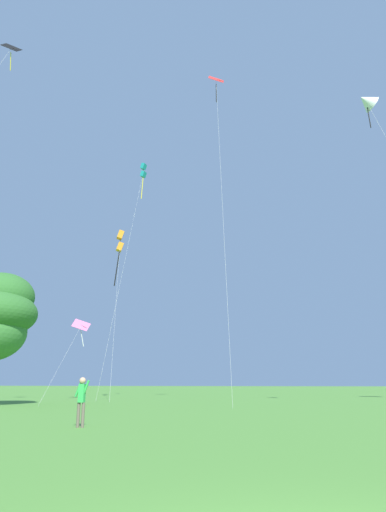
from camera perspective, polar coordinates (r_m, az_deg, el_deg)
The scene contains 7 objects.
kite_teal_box at distance 48.40m, azimuth -6.08°, elevation 10.03°, with size 1.86×5.53×22.93m.
kite_white_distant at distance 36.30m, azimuth 20.35°, elevation 17.21°, with size 4.28×10.29×21.07m.
kite_red_high at distance 42.28m, azimuth 2.90°, elevation 19.06°, with size 2.55×7.72×27.45m.
kite_black_large at distance 35.14m, azimuth -22.34°, elevation 20.73°, with size 1.06×11.85×23.86m.
kite_orange_box at distance 46.80m, azimuth -8.87°, elevation 1.59°, with size 3.30×8.18×15.99m.
kite_pink_low at distance 43.82m, azimuth -13.52°, elevation -8.62°, with size 3.90×12.30×7.09m.
person_far_back at distance 16.51m, azimuth -13.37°, elevation -16.33°, with size 0.51×0.21×1.58m.
Camera 1 is at (-0.29, -4.04, 1.41)m, focal length 32.93 mm.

